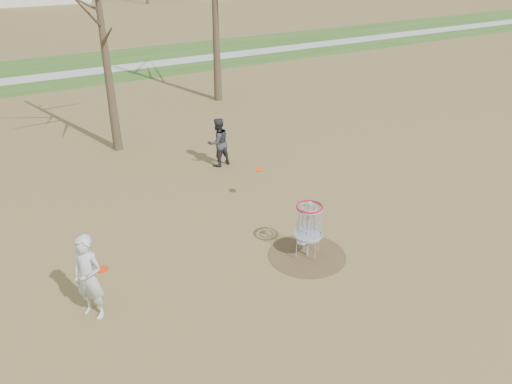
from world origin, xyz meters
TOP-DOWN VIEW (x-y plane):
  - ground at (0.00, 0.00)m, footprint 160.00×160.00m
  - green_band at (0.00, 21.00)m, footprint 160.00×8.00m
  - footpath at (0.00, 20.00)m, footprint 160.00×1.50m
  - dirt_circle at (0.00, 0.00)m, footprint 1.80×1.80m
  - player_standing at (-4.73, 0.39)m, footprint 0.73×0.77m
  - player_throwing at (0.44, 5.58)m, footprint 0.85×0.71m
  - disc_grounded at (0.18, 0.49)m, footprint 0.22×0.22m
  - discs_in_play at (-1.99, 1.51)m, footprint 4.99×2.76m
  - disc_golf_basket at (0.00, 0.00)m, footprint 0.64×0.64m

SIDE VIEW (x-z plane):
  - ground at x=0.00m, z-range 0.00..0.00m
  - green_band at x=0.00m, z-range 0.00..0.01m
  - dirt_circle at x=0.00m, z-range 0.00..0.01m
  - footpath at x=0.00m, z-range 0.01..0.02m
  - disc_grounded at x=0.18m, z-range 0.01..0.03m
  - player_throwing at x=0.44m, z-range 0.00..1.57m
  - player_standing at x=-4.73m, z-range 0.00..1.76m
  - disc_golf_basket at x=0.00m, z-range 0.24..1.59m
  - discs_in_play at x=-1.99m, z-range 1.00..1.15m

